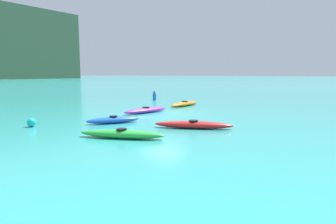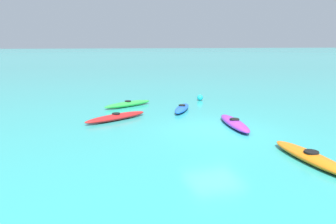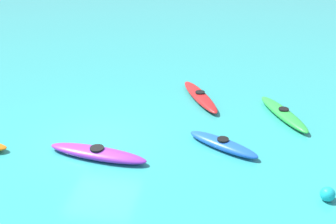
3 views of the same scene
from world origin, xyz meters
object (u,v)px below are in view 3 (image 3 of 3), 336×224
kayak_green (283,113)px  buoy_cyan (328,194)px  kayak_red (200,96)px  kayak_blue (223,144)px  kayak_purple (97,153)px

kayak_green → buoy_cyan: bearing=97.7°
kayak_green → kayak_red: same height
kayak_red → buoy_cyan: buoy_cyan is taller
kayak_blue → kayak_green: same height
kayak_green → buoy_cyan: buoy_cyan is taller
buoy_cyan → kayak_green: bearing=-82.3°
kayak_purple → buoy_cyan: size_ratio=8.50×
kayak_purple → kayak_red: size_ratio=1.00×
kayak_purple → buoy_cyan: (-6.84, 1.11, 0.04)m
kayak_red → buoy_cyan: size_ratio=8.51×
kayak_purple → kayak_green: same height
kayak_purple → kayak_green: (-6.16, -3.97, -0.00)m
kayak_blue → buoy_cyan: 3.72m
kayak_blue → kayak_green: size_ratio=0.79×
kayak_purple → kayak_red: 5.87m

